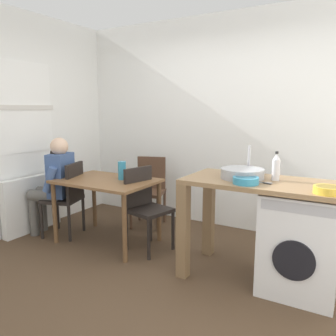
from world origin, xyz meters
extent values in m
plane|color=#4C3826|center=(0.00, 0.00, 0.00)|extent=(5.46, 5.46, 0.00)
cube|color=white|center=(0.00, 1.75, 1.35)|extent=(4.60, 0.10, 2.70)
cube|color=white|center=(-2.10, 0.30, 1.55)|extent=(0.01, 0.90, 1.10)
cube|color=beige|center=(-2.09, 0.30, 1.55)|extent=(0.02, 0.96, 0.06)
cube|color=white|center=(-2.02, 0.30, 0.35)|extent=(0.10, 0.80, 0.70)
cube|color=brown|center=(-0.96, 0.50, 0.72)|extent=(1.10, 0.76, 0.03)
cylinder|color=brown|center=(-1.46, 0.17, 0.35)|extent=(0.05, 0.05, 0.71)
cylinder|color=brown|center=(-0.46, 0.17, 0.35)|extent=(0.05, 0.05, 0.71)
cylinder|color=brown|center=(-1.46, 0.83, 0.35)|extent=(0.05, 0.05, 0.71)
cylinder|color=brown|center=(-0.46, 0.83, 0.35)|extent=(0.05, 0.05, 0.71)
cube|color=black|center=(-1.58, 0.40, 0.45)|extent=(0.50, 0.50, 0.04)
cube|color=black|center=(-1.41, 0.45, 0.68)|extent=(0.15, 0.37, 0.45)
cylinder|color=black|center=(-1.69, 0.17, 0.23)|extent=(0.04, 0.04, 0.45)
cylinder|color=black|center=(-1.80, 0.51, 0.23)|extent=(0.04, 0.04, 0.45)
cylinder|color=black|center=(-1.35, 0.28, 0.23)|extent=(0.04, 0.04, 0.45)
cylinder|color=black|center=(-1.46, 0.62, 0.23)|extent=(0.04, 0.04, 0.45)
cube|color=black|center=(-0.41, 0.55, 0.45)|extent=(0.48, 0.48, 0.04)
cube|color=black|center=(-0.58, 0.59, 0.68)|extent=(0.13, 0.38, 0.45)
cylinder|color=black|center=(-0.19, 0.68, 0.23)|extent=(0.04, 0.04, 0.45)
cylinder|color=black|center=(-0.28, 0.33, 0.23)|extent=(0.04, 0.04, 0.45)
cylinder|color=black|center=(-0.54, 0.76, 0.23)|extent=(0.04, 0.04, 0.45)
cylinder|color=black|center=(-0.62, 0.42, 0.23)|extent=(0.04, 0.04, 0.45)
cube|color=#4C3323|center=(-0.86, 1.20, 0.45)|extent=(0.50, 0.50, 0.04)
cube|color=#4C3323|center=(-0.91, 1.37, 0.68)|extent=(0.37, 0.15, 0.45)
cylinder|color=#4C3323|center=(-0.63, 1.08, 0.23)|extent=(0.04, 0.04, 0.45)
cylinder|color=#4C3323|center=(-0.98, 0.97, 0.23)|extent=(0.04, 0.04, 0.45)
cylinder|color=#4C3323|center=(-0.74, 1.42, 0.23)|extent=(0.04, 0.04, 0.45)
cylinder|color=#4C3323|center=(-1.08, 1.32, 0.23)|extent=(0.04, 0.04, 0.45)
cylinder|color=#595651|center=(-1.87, 0.21, 0.23)|extent=(0.11, 0.11, 0.45)
cylinder|color=#595651|center=(-1.93, 0.38, 0.23)|extent=(0.11, 0.11, 0.45)
cylinder|color=#595651|center=(-1.72, 0.26, 0.50)|extent=(0.42, 0.26, 0.14)
cylinder|color=#595651|center=(-1.78, 0.43, 0.50)|extent=(0.42, 0.26, 0.14)
cube|color=#3F598C|center=(-1.58, 0.40, 0.75)|extent=(0.29, 0.38, 0.52)
cylinder|color=#3F598C|center=(-1.53, 0.19, 0.74)|extent=(0.21, 0.14, 0.31)
cylinder|color=#3F598C|center=(-1.66, 0.59, 0.74)|extent=(0.21, 0.14, 0.31)
sphere|color=beige|center=(-1.58, 0.40, 1.09)|extent=(0.21, 0.21, 0.21)
sphere|color=black|center=(-1.63, 0.38, 1.01)|extent=(0.12, 0.12, 0.12)
cube|color=olive|center=(0.89, 0.49, 0.90)|extent=(1.50, 0.68, 0.04)
cube|color=brown|center=(0.19, 0.20, 0.44)|extent=(0.10, 0.10, 0.88)
cube|color=brown|center=(0.19, 0.78, 0.44)|extent=(0.10, 0.10, 0.88)
cube|color=white|center=(1.15, 0.49, 0.43)|extent=(0.60, 0.60, 0.86)
cylinder|color=black|center=(1.15, 0.18, 0.39)|extent=(0.32, 0.02, 0.32)
cube|color=#B2B2B7|center=(1.15, 0.19, 0.80)|extent=(0.54, 0.01, 0.08)
cylinder|color=#9EA0A5|center=(0.63, 0.49, 0.97)|extent=(0.38, 0.38, 0.09)
cylinder|color=#B2B2B7|center=(0.63, 0.67, 1.06)|extent=(0.02, 0.02, 0.28)
cylinder|color=silver|center=(0.90, 0.56, 1.01)|extent=(0.07, 0.07, 0.18)
cone|color=silver|center=(0.90, 0.56, 1.13)|extent=(0.06, 0.06, 0.05)
cylinder|color=#262626|center=(0.90, 0.56, 1.16)|extent=(0.03, 0.03, 0.02)
cylinder|color=teal|center=(0.72, 0.29, 0.95)|extent=(0.21, 0.21, 0.06)
cylinder|color=#1E546B|center=(0.72, 0.29, 0.96)|extent=(0.17, 0.17, 0.03)
cylinder|color=gold|center=(1.34, 0.27, 0.95)|extent=(0.20, 0.20, 0.05)
cylinder|color=olive|center=(1.34, 0.27, 0.96)|extent=(0.16, 0.16, 0.03)
cylinder|color=teal|center=(-0.81, 0.60, 0.84)|extent=(0.09, 0.09, 0.21)
cube|color=#B2B2B7|center=(0.84, 0.39, 0.92)|extent=(0.15, 0.06, 0.01)
cube|color=#262628|center=(0.84, 0.39, 0.92)|extent=(0.15, 0.06, 0.01)
camera|label=1|loc=(1.54, -2.41, 1.53)|focal=36.27mm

